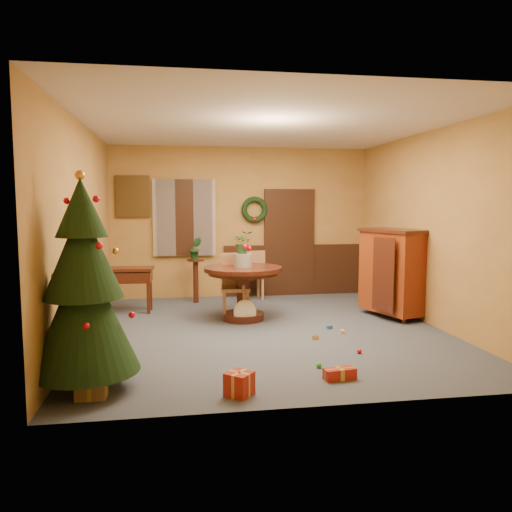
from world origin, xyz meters
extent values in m
plane|color=#353D4E|center=(0.00, 0.00, 0.00)|extent=(5.50, 5.50, 0.00)
plane|color=silver|center=(0.00, 0.00, 2.90)|extent=(5.50, 5.50, 0.00)
plane|color=olive|center=(0.00, 2.75, 1.45)|extent=(5.00, 0.00, 5.00)
plane|color=olive|center=(0.00, -2.75, 1.45)|extent=(5.00, 0.00, 5.00)
plane|color=olive|center=(-2.50, 0.00, 1.45)|extent=(0.00, 5.50, 5.50)
plane|color=olive|center=(2.50, 0.00, 1.45)|extent=(0.00, 5.50, 5.50)
cube|color=black|center=(1.05, 2.71, 0.50)|extent=(2.80, 0.06, 1.00)
cube|color=black|center=(0.95, 2.70, 1.05)|extent=(1.00, 0.08, 2.10)
cube|color=white|center=(0.95, 2.73, 1.00)|extent=(0.80, 0.03, 1.90)
cube|color=black|center=(-1.10, 2.70, 1.55)|extent=(1.05, 0.08, 1.45)
cube|color=white|center=(-1.10, 2.73, 1.55)|extent=(0.88, 0.03, 1.25)
cube|color=white|center=(-1.48, 2.65, 1.55)|extent=(0.42, 0.02, 1.45)
cube|color=white|center=(-0.72, 2.65, 1.55)|extent=(0.42, 0.02, 1.45)
torus|color=black|center=(0.25, 2.67, 1.70)|extent=(0.51, 0.11, 0.51)
cube|color=#4C3819|center=(-2.05, 2.71, 1.95)|extent=(0.62, 0.05, 0.78)
cube|color=gray|center=(-2.05, 2.74, 1.95)|extent=(0.48, 0.02, 0.62)
cylinder|color=black|center=(-0.24, 0.70, 0.80)|extent=(1.22, 1.22, 0.07)
cylinder|color=black|center=(-0.24, 0.70, 0.74)|extent=(1.09, 1.09, 0.04)
cylinder|color=black|center=(-0.24, 0.70, 0.41)|extent=(0.20, 0.20, 0.67)
cylinder|color=black|center=(-0.24, 0.70, 0.05)|extent=(0.65, 0.65, 0.11)
cylinder|color=slate|center=(-0.24, 0.70, 0.94)|extent=(0.29, 0.29, 0.21)
imported|color=#1E4C23|center=(-0.24, 0.70, 1.22)|extent=(0.32, 0.27, 0.35)
cube|color=#9F683F|center=(-0.35, 0.82, 0.48)|extent=(0.49, 0.49, 0.05)
cube|color=#9F683F|center=(-0.33, 1.02, 0.76)|extent=(0.45, 0.09, 0.53)
cube|color=#9F683F|center=(-0.15, 0.98, 0.23)|extent=(0.05, 0.05, 0.45)
cube|color=#9F683F|center=(-0.51, 1.02, 0.23)|extent=(0.05, 0.05, 0.45)
cube|color=#9F683F|center=(-0.19, 0.63, 0.23)|extent=(0.05, 0.05, 0.45)
cube|color=#9F683F|center=(-0.54, 0.66, 0.23)|extent=(0.05, 0.05, 0.45)
cube|color=#9F683F|center=(0.15, 2.37, 0.44)|extent=(0.44, 0.44, 0.05)
cube|color=#9F683F|center=(0.17, 2.19, 0.70)|extent=(0.41, 0.07, 0.49)
cube|color=#9F683F|center=(0.00, 2.19, 0.21)|extent=(0.05, 0.05, 0.42)
cube|color=#9F683F|center=(0.33, 2.22, 0.21)|extent=(0.05, 0.05, 0.42)
cube|color=#9F683F|center=(-0.03, 2.52, 0.21)|extent=(0.05, 0.05, 0.42)
cube|color=#9F683F|center=(0.30, 2.55, 0.21)|extent=(0.05, 0.05, 0.42)
cylinder|color=black|center=(-0.92, 2.21, 0.39)|extent=(0.10, 0.10, 0.78)
cylinder|color=black|center=(-0.92, 2.21, 0.79)|extent=(0.31, 0.31, 0.03)
imported|color=#19471E|center=(-0.92, 2.21, 1.00)|extent=(0.24, 0.20, 0.40)
cylinder|color=#382111|center=(-2.15, -1.99, 0.11)|extent=(0.13, 0.13, 0.23)
cone|color=black|center=(-2.15, -1.99, 0.80)|extent=(1.03, 1.03, 1.22)
cone|color=black|center=(-2.15, -1.99, 1.36)|extent=(0.75, 0.75, 0.89)
cone|color=black|center=(-2.15, -1.99, 1.78)|extent=(0.49, 0.49, 0.56)
sphere|color=gold|center=(-2.15, -1.99, 2.08)|extent=(0.09, 0.09, 0.09)
cube|color=black|center=(-2.08, 1.54, 0.73)|extent=(0.88, 0.48, 0.05)
cube|color=black|center=(-2.08, 1.54, 0.60)|extent=(0.83, 0.44, 0.18)
cube|color=black|center=(-2.44, 1.54, 0.35)|extent=(0.07, 0.30, 0.70)
cube|color=black|center=(-1.72, 1.54, 0.35)|extent=(0.07, 0.30, 0.70)
cube|color=#5B150A|center=(2.15, 0.53, 0.73)|extent=(0.83, 1.15, 1.29)
cube|color=black|center=(2.15, 0.53, 1.39)|extent=(0.90, 1.23, 0.05)
cylinder|color=black|center=(2.15, 0.09, 0.05)|extent=(0.07, 0.07, 0.09)
cylinder|color=black|center=(2.15, 0.96, 0.05)|extent=(0.07, 0.07, 0.09)
cube|color=brown|center=(-2.08, -2.22, 0.07)|extent=(0.28, 0.21, 0.15)
cube|color=#BA9131|center=(-2.08, -2.22, 0.07)|extent=(0.28, 0.04, 0.15)
cube|color=#BA9131|center=(-2.08, -2.22, 0.07)|extent=(0.04, 0.21, 0.15)
cube|color=maroon|center=(-0.70, -2.38, 0.11)|extent=(0.32, 0.32, 0.22)
cube|color=#BA9131|center=(-0.70, -2.38, 0.11)|extent=(0.19, 0.17, 0.23)
cube|color=#BA9131|center=(-0.70, -2.38, 0.11)|extent=(0.17, 0.19, 0.23)
cube|color=brown|center=(-2.15, -0.68, 0.08)|extent=(0.35, 0.34, 0.16)
cube|color=#BA9131|center=(-2.15, -0.68, 0.08)|extent=(0.25, 0.21, 0.16)
cube|color=#BA9131|center=(-2.15, -0.68, 0.08)|extent=(0.16, 0.18, 0.16)
cube|color=maroon|center=(0.39, -2.11, 0.06)|extent=(0.35, 0.18, 0.12)
cube|color=#BA9131|center=(0.39, -2.11, 0.06)|extent=(0.34, 0.07, 0.12)
cube|color=#BA9131|center=(0.39, -2.11, 0.06)|extent=(0.07, 0.14, 0.12)
cube|color=#2758AB|center=(0.92, -0.07, 0.03)|extent=(0.09, 0.08, 0.05)
sphere|color=#268C27|center=(0.27, -1.73, 0.03)|extent=(0.06, 0.06, 0.06)
cube|color=gold|center=(1.02, -0.36, 0.03)|extent=(0.07, 0.09, 0.05)
sphere|color=red|center=(0.91, -1.29, 0.03)|extent=(0.06, 0.06, 0.06)
cube|color=gold|center=(0.56, -0.60, 0.03)|extent=(0.08, 0.05, 0.05)
camera|label=1|loc=(-1.27, -6.92, 1.82)|focal=35.00mm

